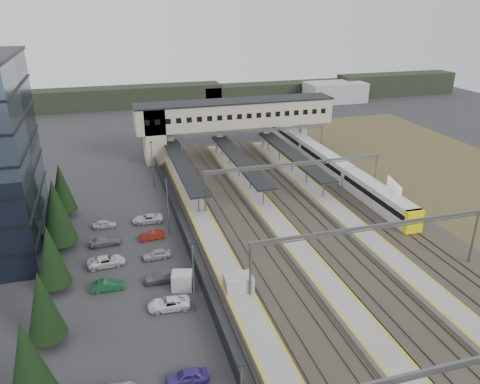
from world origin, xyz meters
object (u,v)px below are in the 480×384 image
object	(u,v)px
train	(326,161)
relay_cabin_near	(238,286)
footbridge	(222,117)
relay_cabin_far	(182,281)
billboard	(394,191)

from	to	relation	value
train	relay_cabin_near	bearing A→B (deg)	-128.35
footbridge	train	world-z (taller)	footbridge
relay_cabin_near	relay_cabin_far	bearing A→B (deg)	151.34
relay_cabin_near	billboard	distance (m)	32.74
train	billboard	distance (m)	18.88
train	billboard	size ratio (longest dim) A/B	10.22
relay_cabin_near	footbridge	distance (m)	50.24
relay_cabin_near	footbridge	xyz separation A→B (m)	(10.61, 48.65, 6.68)
relay_cabin_far	footbridge	bearing A→B (deg)	70.39
relay_cabin_far	billboard	xyz separation A→B (m)	(34.54, 12.20, 2.00)
relay_cabin_near	relay_cabin_far	world-z (taller)	relay_cabin_near
footbridge	train	bearing A→B (deg)	-41.95
train	relay_cabin_far	bearing A→B (deg)	-136.44
relay_cabin_near	relay_cabin_far	distance (m)	6.42
footbridge	train	xyz separation A→B (m)	(16.30, -14.65, -6.05)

